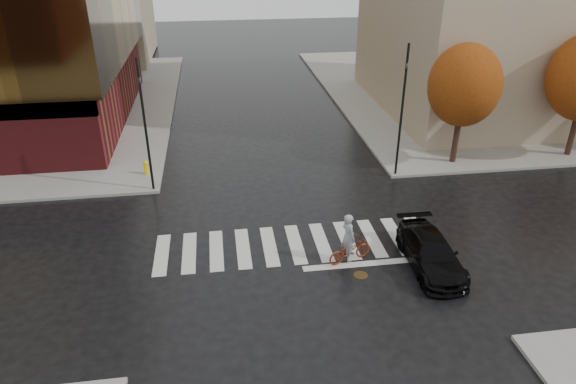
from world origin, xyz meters
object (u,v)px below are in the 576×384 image
object	(u,v)px
sedan	(431,253)
traffic_light_nw	(144,119)
fire_hydrant	(146,167)
cyclist	(349,245)
traffic_light_ne	(403,104)

from	to	relation	value
sedan	traffic_light_nw	size ratio (longest dim) A/B	0.66
sedan	fire_hydrant	size ratio (longest dim) A/B	5.56
cyclist	sedan	bearing A→B (deg)	-123.50
cyclist	traffic_light_ne	size ratio (longest dim) A/B	0.31
cyclist	fire_hydrant	size ratio (longest dim) A/B	2.73
sedan	traffic_light_nw	xyz separation A→B (m)	(-11.23, 8.10, 3.17)
sedan	traffic_light_ne	bearing A→B (deg)	81.18
traffic_light_nw	fire_hydrant	distance (m)	3.74
sedan	cyclist	world-z (taller)	cyclist
traffic_light_nw	traffic_light_ne	distance (m)	12.60
traffic_light_ne	cyclist	bearing A→B (deg)	64.53
cyclist	traffic_light_nw	size ratio (longest dim) A/B	0.32
sedan	cyclist	xyz separation A→B (m)	(-3.05, 0.80, 0.10)
sedan	traffic_light_ne	size ratio (longest dim) A/B	0.64
traffic_light_nw	fire_hydrant	size ratio (longest dim) A/B	8.42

